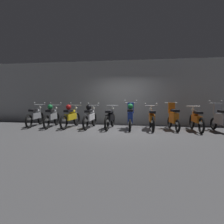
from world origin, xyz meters
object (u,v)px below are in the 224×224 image
Objects in this scene: motorbike_slot_6 at (152,118)px; motorbike_slot_8 at (196,119)px; motorbike_slot_7 at (173,118)px; motorbike_slot_9 at (220,119)px; motorbike_slot_1 at (52,116)px; motorbike_slot_3 at (90,117)px; motorbike_slot_5 at (130,117)px; motorbike_slot_4 at (110,118)px; motorbike_slot_2 at (71,116)px; motorbike_slot_0 at (35,116)px.

motorbike_slot_6 reaches higher than motorbike_slot_8.
motorbike_slot_9 is at bearing -4.51° from motorbike_slot_7.
motorbike_slot_1 is at bearing -177.54° from motorbike_slot_7.
motorbike_slot_3 and motorbike_slot_6 have the same top height.
motorbike_slot_5 reaches higher than motorbike_slot_6.
motorbike_slot_6 reaches higher than motorbike_slot_4.
motorbike_slot_4 is at bearing -176.45° from motorbike_slot_7.
motorbike_slot_4 is at bearing -177.43° from motorbike_slot_6.
motorbike_slot_5 reaches higher than motorbike_slot_2.
motorbike_slot_8 is 1.17× the size of motorbike_slot_9.
motorbike_slot_8 is 0.92m from motorbike_slot_9.
motorbike_slot_3 is at bearing -178.92° from motorbike_slot_4.
motorbike_slot_1 is 1.00× the size of motorbike_slot_8.
motorbike_slot_9 is (4.61, 0.03, 0.04)m from motorbike_slot_4.
motorbike_slot_0 is 1.00× the size of motorbike_slot_6.
motorbike_slot_0 is 1.17× the size of motorbike_slot_9.
motorbike_slot_3 is 0.93m from motorbike_slot_4.
motorbike_slot_9 is at bearing -1.18° from motorbike_slot_6.
motorbike_slot_8 is at bearing -0.05° from motorbike_slot_6.
motorbike_slot_2 is 1.00× the size of motorbike_slot_6.
motorbike_slot_1 is 0.93m from motorbike_slot_2.
motorbike_slot_5 is (0.92, -0.05, 0.08)m from motorbike_slot_4.
motorbike_slot_6 is (1.85, 0.08, 0.00)m from motorbike_slot_4.
motorbike_slot_9 reaches higher than motorbike_slot_3.
motorbike_slot_8 is (5.54, 0.12, -0.04)m from motorbike_slot_2.
motorbike_slot_8 is (0.93, -0.09, -0.03)m from motorbike_slot_7.
motorbike_slot_1 reaches higher than motorbike_slot_8.
motorbike_slot_1 is at bearing -178.69° from motorbike_slot_8.
motorbike_slot_4 is 1.17× the size of motorbike_slot_7.
motorbike_slot_4 is at bearing 1.38° from motorbike_slot_1.
motorbike_slot_8 is (1.85, -0.00, -0.00)m from motorbike_slot_6.
motorbike_slot_0 is at bearing -179.78° from motorbike_slot_6.
motorbike_slot_7 is at bearing 175.49° from motorbike_slot_9.
motorbike_slot_7 is at bearing 0.98° from motorbike_slot_0.
motorbike_slot_9 reaches higher than motorbike_slot_2.
motorbike_slot_0 is at bearing 172.13° from motorbike_slot_1.
motorbike_slot_5 is at bearing -173.01° from motorbike_slot_7.
motorbike_slot_4 is at bearing 1.35° from motorbike_slot_2.
motorbike_slot_5 is at bearing -3.38° from motorbike_slot_4.
motorbike_slot_0 is at bearing -179.02° from motorbike_slot_7.
motorbike_slot_4 is (3.70, -0.06, -0.00)m from motorbike_slot_0.
motorbike_slot_2 is 1.16× the size of motorbike_slot_5.
motorbike_slot_7 is at bearing 2.46° from motorbike_slot_1.
motorbike_slot_6 is (4.62, 0.15, -0.04)m from motorbike_slot_1.
motorbike_slot_6 is at bearing 178.82° from motorbike_slot_9.
motorbike_slot_1 is at bearing -179.28° from motorbike_slot_9.
motorbike_slot_3 is at bearing 1.62° from motorbike_slot_2.
motorbike_slot_1 and motorbike_slot_6 have the same top height.
motorbike_slot_6 is 1.85m from motorbike_slot_8.
motorbike_slot_3 is 5.54m from motorbike_slot_9.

